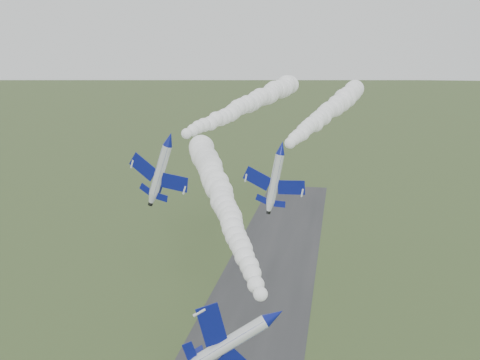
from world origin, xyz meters
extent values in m
cube|color=#2E2E31|center=(0.00, 30.00, 0.02)|extent=(24.00, 260.00, 0.04)
cylinder|color=silver|center=(10.46, -7.11, 28.11)|extent=(5.37, 8.83, 2.10)
cone|color=navy|center=(12.63, -12.16, 28.11)|extent=(2.83, 2.93, 2.10)
cone|color=silver|center=(8.37, -2.26, 28.11)|extent=(2.67, 2.54, 2.10)
cylinder|color=black|center=(7.96, -1.30, 28.11)|extent=(1.22, 0.99, 1.06)
ellipsoid|color=black|center=(11.82, -8.97, 28.38)|extent=(2.47, 3.30, 1.40)
cube|color=navy|center=(8.68, -6.98, 30.79)|extent=(3.14, 3.21, 4.29)
cube|color=navy|center=(11.33, -5.84, 25.28)|extent=(3.14, 3.21, 4.29)
cube|color=navy|center=(8.03, -3.42, 29.57)|extent=(1.42, 1.46, 1.88)
cube|color=navy|center=(9.45, -2.81, 26.64)|extent=(1.42, 1.46, 1.88)
cube|color=navy|center=(9.94, -2.87, 28.73)|extent=(2.56, 2.35, 1.17)
cylinder|color=silver|center=(-9.66, 18.67, 43.14)|extent=(3.69, 8.81, 1.96)
cone|color=navy|center=(-10.78, 13.37, 43.14)|extent=(2.38, 2.61, 1.96)
cone|color=silver|center=(-8.58, 23.78, 43.14)|extent=(2.30, 2.21, 1.96)
cylinder|color=black|center=(-8.37, 24.78, 43.14)|extent=(1.10, 0.81, 0.99)
ellipsoid|color=black|center=(-9.93, 16.47, 43.68)|extent=(1.89, 3.15, 1.31)
cube|color=navy|center=(-12.37, 20.08, 44.03)|extent=(4.88, 3.32, 1.73)
cube|color=navy|center=(-6.72, 18.89, 41.96)|extent=(4.88, 3.32, 1.73)
cube|color=navy|center=(-10.28, 23.19, 43.69)|extent=(2.15, 1.50, 0.79)
cube|color=navy|center=(-7.27, 22.56, 42.59)|extent=(2.15, 1.50, 0.79)
cube|color=navy|center=(-8.39, 22.54, 44.39)|extent=(1.20, 1.78, 2.16)
cylinder|color=silver|center=(8.22, 17.44, 42.60)|extent=(2.63, 7.77, 1.58)
cone|color=navy|center=(7.55, 12.68, 42.60)|extent=(1.85, 2.20, 1.58)
cone|color=silver|center=(8.87, 22.02, 42.60)|extent=(1.80, 1.84, 1.58)
cylinder|color=black|center=(8.99, 22.92, 42.60)|extent=(0.87, 0.65, 0.80)
ellipsoid|color=black|center=(8.04, 15.49, 43.11)|extent=(1.41, 2.74, 1.06)
cube|color=navy|center=(5.65, 18.54, 42.96)|extent=(4.39, 2.73, 0.88)
cube|color=navy|center=(10.95, 17.79, 41.98)|extent=(4.39, 2.73, 0.88)
cube|color=navy|center=(7.34, 21.41, 42.87)|extent=(1.92, 1.24, 0.42)
cube|color=navy|center=(10.17, 21.02, 42.34)|extent=(1.92, 1.24, 0.42)
cube|color=navy|center=(8.93, 20.97, 43.76)|extent=(0.67, 1.50, 1.98)
camera|label=1|loc=(16.89, -60.93, 57.00)|focal=40.00mm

